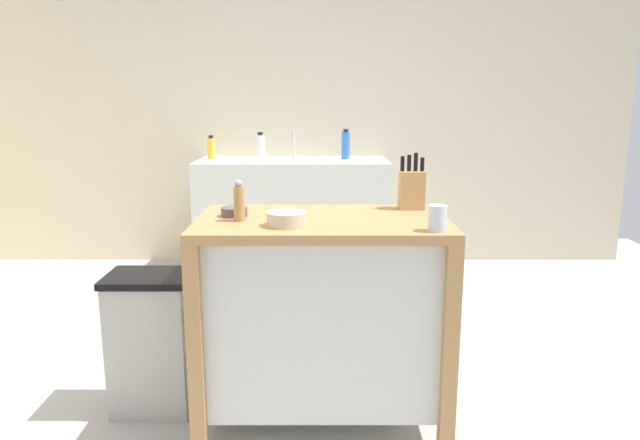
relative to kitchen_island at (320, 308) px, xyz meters
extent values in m
plane|color=#ADA8A0|center=(-0.14, 0.09, -0.50)|extent=(6.40, 6.40, 0.00)
cube|color=beige|center=(-0.14, 2.56, 0.80)|extent=(5.40, 0.10, 2.60)
cube|color=#AD7F4C|center=(0.00, 0.00, 0.37)|extent=(1.04, 0.62, 0.04)
cube|color=silver|center=(0.00, 0.00, -0.02)|extent=(0.94, 0.52, 0.75)
cube|color=#AD7F4C|center=(-0.49, -0.28, -0.07)|extent=(0.06, 0.06, 0.85)
cube|color=#AD7F4C|center=(0.49, -0.28, -0.07)|extent=(0.06, 0.06, 0.85)
cube|color=#AD7F4C|center=(-0.49, 0.28, -0.07)|extent=(0.06, 0.06, 0.85)
cube|color=#AD7F4C|center=(0.49, 0.28, -0.07)|extent=(0.06, 0.06, 0.85)
cube|color=tan|center=(0.40, 0.21, 0.48)|extent=(0.11, 0.09, 0.17)
cylinder|color=black|center=(0.36, 0.21, 0.59)|extent=(0.02, 0.02, 0.07)
cylinder|color=black|center=(0.38, 0.21, 0.60)|extent=(0.02, 0.02, 0.07)
cylinder|color=black|center=(0.41, 0.21, 0.60)|extent=(0.02, 0.02, 0.08)
cylinder|color=black|center=(0.44, 0.21, 0.59)|extent=(0.02, 0.02, 0.06)
cylinder|color=#564C47|center=(-0.37, 0.04, 0.41)|extent=(0.11, 0.11, 0.04)
cylinder|color=#342D2A|center=(-0.37, 0.04, 0.43)|extent=(0.09, 0.09, 0.01)
cylinder|color=beige|center=(-0.14, -0.15, 0.42)|extent=(0.16, 0.16, 0.06)
cylinder|color=gray|center=(-0.14, -0.15, 0.44)|extent=(0.13, 0.13, 0.01)
cylinder|color=silver|center=(0.43, -0.24, 0.44)|extent=(0.07, 0.07, 0.10)
cylinder|color=#AD7F4C|center=(-0.34, -0.05, 0.46)|extent=(0.04, 0.04, 0.14)
sphere|color=#99999E|center=(-0.34, -0.05, 0.54)|extent=(0.03, 0.03, 0.03)
cube|color=#B7B2A8|center=(-0.76, 0.06, -0.20)|extent=(0.34, 0.26, 0.60)
cube|color=black|center=(-0.76, 0.06, 0.12)|extent=(0.36, 0.28, 0.03)
cube|color=silver|center=(-0.23, 2.21, -0.05)|extent=(1.50, 0.60, 0.90)
cube|color=silver|center=(-0.23, 2.19, 0.38)|extent=(0.44, 0.36, 0.03)
cylinder|color=#B7BCC1|center=(-0.23, 2.35, 0.51)|extent=(0.02, 0.02, 0.22)
cylinder|color=blue|center=(0.19, 2.28, 0.51)|extent=(0.07, 0.07, 0.21)
cylinder|color=black|center=(0.19, 2.28, 0.62)|extent=(0.04, 0.04, 0.02)
cylinder|color=yellow|center=(-0.87, 2.28, 0.48)|extent=(0.06, 0.06, 0.17)
cylinder|color=black|center=(-0.87, 2.28, 0.58)|extent=(0.04, 0.04, 0.02)
cylinder|color=white|center=(-0.47, 2.18, 0.50)|extent=(0.07, 0.07, 0.20)
cylinder|color=black|center=(-0.47, 2.18, 0.61)|extent=(0.04, 0.04, 0.02)
camera|label=1|loc=(-0.01, -2.37, 0.89)|focal=32.82mm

